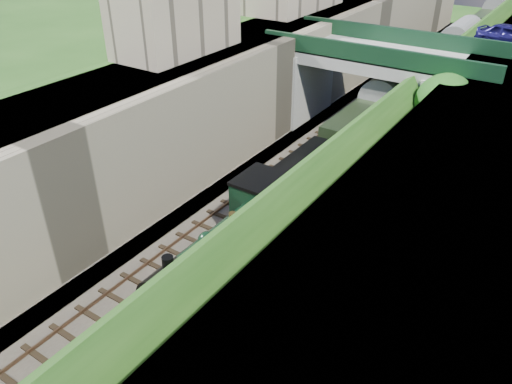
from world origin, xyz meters
name	(u,v)px	position (x,y,z in m)	size (l,w,h in m)	color
ground	(142,333)	(0.00, 0.00, 0.00)	(160.00, 160.00, 0.00)	#1E4714
trackbed	(347,152)	(0.00, 20.00, 0.10)	(10.00, 90.00, 0.20)	#473F38
retaining_wall	(281,90)	(-5.50, 20.00, 3.50)	(1.00, 90.00, 7.00)	#756B56
street_plateau_left	(240,81)	(-9.00, 20.00, 3.50)	(6.00, 90.00, 7.00)	#262628
street_plateau_right	(503,145)	(9.50, 20.00, 3.12)	(8.00, 90.00, 6.25)	#262628
embankment_slope	(416,142)	(4.93, 18.65, 2.65)	(4.16, 90.00, 6.36)	#1E4714
track_left	(321,143)	(-2.00, 20.00, 0.25)	(2.50, 90.00, 0.20)	black
track_right	(363,154)	(1.20, 20.00, 0.25)	(2.50, 90.00, 0.20)	black
road_bridge	(388,83)	(0.94, 24.00, 4.08)	(16.00, 6.40, 7.25)	gray
building_near	(176,19)	(-9.50, 14.00, 9.00)	(4.00, 8.00, 4.00)	gray
tree	(447,106)	(5.91, 20.31, 4.65)	(3.60, 3.80, 6.60)	black
car_blue	(512,36)	(7.33, 29.61, 7.05)	(1.89, 4.69, 1.60)	navy
locomotive	(231,248)	(1.20, 4.69, 1.89)	(3.10, 10.22, 3.83)	black
tender	(309,185)	(1.20, 12.05, 1.62)	(2.70, 6.00, 3.05)	black
coach_front	(391,108)	(1.20, 24.65, 2.05)	(2.90, 18.00, 3.70)	black
coach_middle	(458,51)	(1.20, 43.45, 2.05)	(2.90, 18.00, 3.70)	black
coach_rear	(497,18)	(1.20, 62.25, 2.05)	(2.90, 18.00, 3.70)	black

